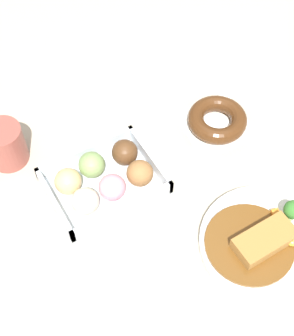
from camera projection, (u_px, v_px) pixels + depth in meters
The scene contains 5 objects.
ground_plane at pixel (196, 199), 0.93m from camera, with size 1.60×1.60×0.00m, color #B2A893.
curry_plate at pixel (265, 243), 0.86m from camera, with size 0.23×0.23×0.06m.
donut_box at pixel (104, 180), 0.92m from camera, with size 0.21×0.16×0.06m.
chocolate_ring_donut at pixel (217, 120), 1.01m from camera, with size 0.14×0.14×0.04m.
coffee_mug at pixel (5, 145), 0.95m from camera, with size 0.08×0.08×0.09m, color #9E4C42.
Camera 1 is at (0.32, 0.37, 0.80)m, focal length 52.70 mm.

